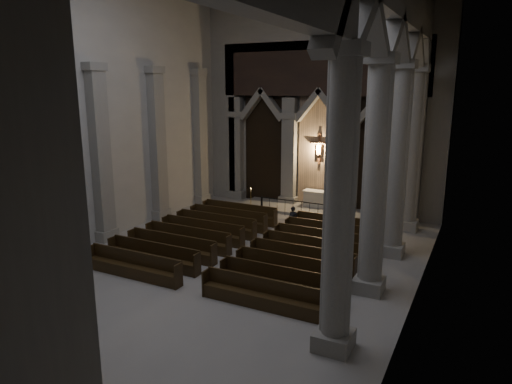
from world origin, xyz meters
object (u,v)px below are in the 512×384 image
Objects in this scene: altar at (319,199)px; altar_rail at (301,207)px; worshipper at (293,220)px; candle_stand_left at (251,203)px; pews at (248,247)px; candle_stand_right at (353,217)px.

altar_rail is at bearing -97.17° from altar.
altar_rail is 2.62m from worshipper.
worshipper reaches higher than candle_stand_left.
candle_stand_left is (-3.35, 0.48, -0.30)m from altar_rail.
pews is 3.70m from worshipper.
candle_stand_right reaches higher than worshipper.
candle_stand_right is 6.95m from pews.
altar is at bearing 88.14° from pews.
altar is at bearing 24.97° from candle_stand_left.
altar is 8.38m from pews.
candle_stand_right is at bearing -3.21° from candle_stand_left.
altar reaches higher than altar_rail.
pews is 7.44× the size of worshipper.
candle_stand_left is at bearing -155.03° from altar.
pews is (-0.00, -6.20, -0.32)m from altar_rail.
altar_rail is at bearing 104.30° from worshipper.
altar_rail is 3.35× the size of candle_stand_right.
candle_stand_right reaches higher than altar.
altar is at bearing 141.86° from candle_stand_right.
candle_stand_left is 0.96× the size of worshipper.
altar is 1.50× the size of candle_stand_left.
altar is 1.29× the size of candle_stand_right.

